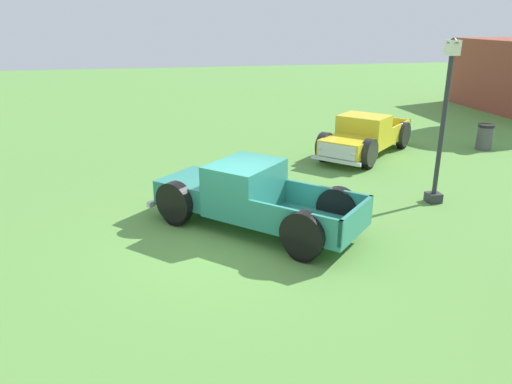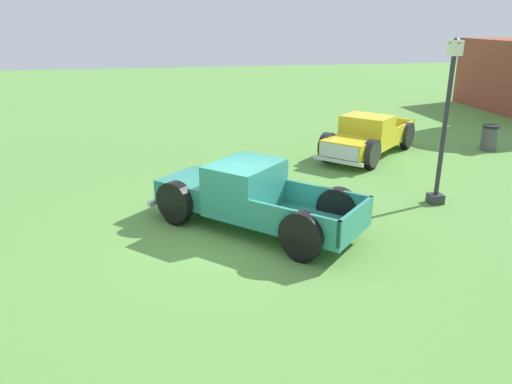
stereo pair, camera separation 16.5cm
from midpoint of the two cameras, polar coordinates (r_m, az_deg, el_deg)
ground_plane at (r=11.04m, az=-1.88°, el=-5.32°), size 80.00×80.00×0.00m
pickup_truck_foreground at (r=11.42m, az=-1.12°, el=-0.43°), size 4.79×4.86×1.55m
pickup_truck_behind_right at (r=17.63m, az=12.89°, el=6.19°), size 4.49×4.63×1.46m
lamp_post_near at (r=13.33m, az=21.53°, el=7.73°), size 0.36×0.36×4.22m
trash_can at (r=20.09m, az=25.74°, el=5.72°), size 0.59×0.59×0.95m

